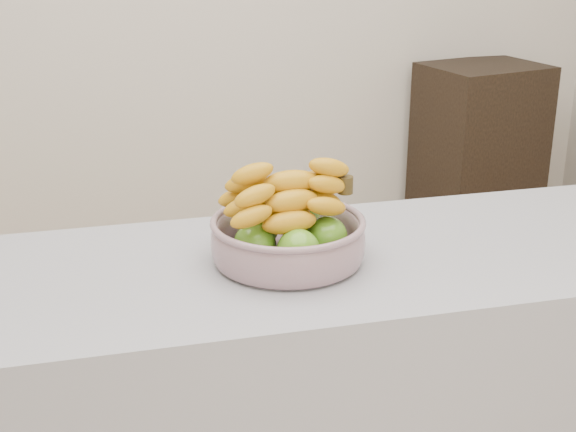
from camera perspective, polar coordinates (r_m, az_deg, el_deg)
The scene contains 2 objects.
cabinet at distance 3.94m, azimuth 13.30°, elevation 3.70°, with size 0.52×0.42×0.94m, color black.
fruit_bowl at distance 1.66m, azimuth -0.01°, elevation -1.23°, with size 0.32×0.32×0.20m.
Camera 1 is at (-0.41, -1.56, 1.58)m, focal length 50.00 mm.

